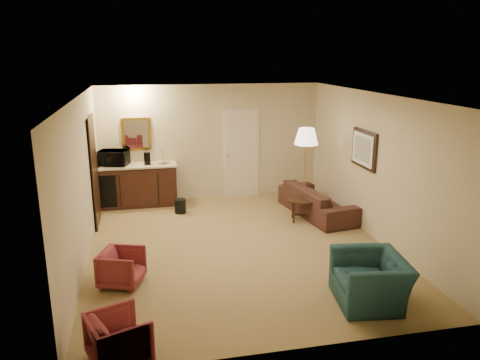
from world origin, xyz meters
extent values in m
plane|color=olive|center=(0.00, 0.00, 0.00)|extent=(6.00, 6.00, 0.00)
cube|color=beige|center=(0.00, 3.00, 1.30)|extent=(5.00, 0.02, 2.60)
cube|color=beige|center=(-2.50, 0.00, 1.30)|extent=(0.02, 6.00, 2.60)
cube|color=beige|center=(2.50, 0.00, 1.30)|extent=(0.02, 6.00, 2.60)
cube|color=white|center=(0.00, 0.00, 2.60)|extent=(5.00, 6.00, 0.02)
cube|color=beige|center=(0.70, 2.97, 1.02)|extent=(0.82, 0.06, 2.05)
cube|color=black|center=(-2.47, 1.70, 1.05)|extent=(0.06, 0.98, 2.10)
cube|color=#EBBA45|center=(-1.65, 2.97, 1.55)|extent=(0.62, 0.04, 0.72)
cube|color=#311D10|center=(2.46, 0.40, 1.55)|extent=(0.06, 0.90, 0.70)
cube|color=#361E11|center=(-1.65, 2.72, 0.46)|extent=(1.64, 0.58, 0.92)
imported|color=black|center=(1.95, 1.30, 0.40)|extent=(0.92, 2.11, 0.80)
imported|color=#1B4144|center=(1.36, -2.20, 0.44)|extent=(0.78, 1.08, 0.88)
imported|color=maroon|center=(-1.92, -1.00, 0.29)|extent=(0.69, 0.71, 0.59)
imported|color=maroon|center=(-1.90, -2.80, 0.31)|extent=(0.74, 0.76, 0.62)
cube|color=#311D10|center=(1.61, 1.00, 0.23)|extent=(0.91, 0.72, 0.46)
cube|color=gold|center=(1.70, 1.40, 0.91)|extent=(0.52, 0.52, 1.82)
cylinder|color=black|center=(-0.82, 2.00, 0.15)|extent=(0.26, 0.26, 0.30)
imported|color=black|center=(-2.15, 2.78, 1.12)|extent=(0.67, 0.50, 0.41)
cylinder|color=black|center=(-1.45, 2.70, 1.05)|extent=(0.16, 0.16, 0.27)
camera|label=1|loc=(-1.54, -7.40, 3.26)|focal=35.00mm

